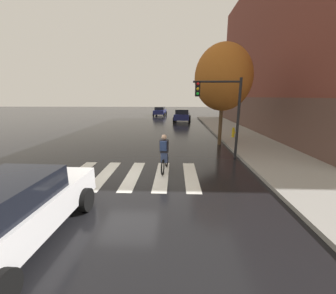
{
  "coord_description": "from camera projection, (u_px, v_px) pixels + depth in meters",
  "views": [
    {
      "loc": [
        2.01,
        -8.24,
        3.27
      ],
      "look_at": [
        1.72,
        0.37,
        1.17
      ],
      "focal_mm": 22.16,
      "sensor_mm": 36.0,
      "label": 1
    }
  ],
  "objects": [
    {
      "name": "ground_plane",
      "position": [
        128.0,
        175.0,
        8.84
      ],
      "size": [
        120.0,
        120.0,
        0.0
      ],
      "primitive_type": "plane",
      "color": "black"
    },
    {
      "name": "fire_hydrant",
      "position": [
        233.0,
        132.0,
        16.27
      ],
      "size": [
        0.33,
        0.22,
        0.78
      ],
      "color": "gold",
      "rests_on": "sidewalk"
    },
    {
      "name": "cyclist",
      "position": [
        164.0,
        153.0,
        9.08
      ],
      "size": [
        0.39,
        1.7,
        1.69
      ],
      "color": "black",
      "rests_on": "ground"
    },
    {
      "name": "sedan_mid",
      "position": [
        182.0,
        115.0,
        27.84
      ],
      "size": [
        2.53,
        4.86,
        1.63
      ],
      "color": "navy",
      "rests_on": "ground"
    },
    {
      "name": "crosswalk_stripes",
      "position": [
        133.0,
        175.0,
        8.83
      ],
      "size": [
        5.46,
        3.37,
        0.01
      ],
      "color": "silver",
      "rests_on": "ground"
    },
    {
      "name": "sedan_near",
      "position": [
        10.0,
        212.0,
        4.53
      ],
      "size": [
        2.27,
        4.65,
        1.59
      ],
      "color": "silver",
      "rests_on": "ground"
    },
    {
      "name": "street_tree_near",
      "position": [
        223.0,
        78.0,
        13.51
      ],
      "size": [
        3.71,
        3.71,
        6.6
      ],
      "color": "#4C3823",
      "rests_on": "ground"
    },
    {
      "name": "traffic_light_near",
      "position": [
        223.0,
        105.0,
        10.68
      ],
      "size": [
        2.47,
        0.28,
        4.2
      ],
      "color": "black",
      "rests_on": "ground"
    },
    {
      "name": "sedan_far",
      "position": [
        160.0,
        111.0,
        36.48
      ],
      "size": [
        2.33,
        4.51,
        1.52
      ],
      "color": "navy",
      "rests_on": "ground"
    }
  ]
}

